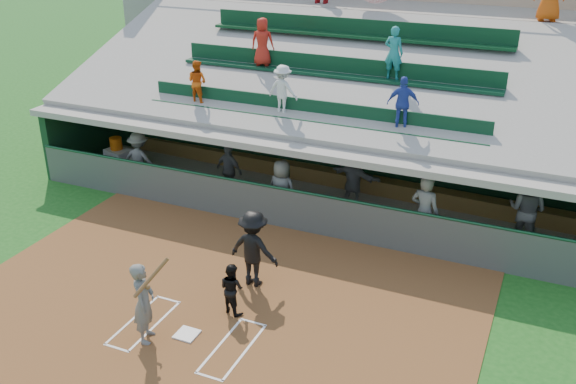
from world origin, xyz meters
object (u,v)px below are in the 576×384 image
at_px(batter_at_plate, 144,302).
at_px(catcher, 232,288).
at_px(white_table, 119,160).
at_px(water_cooler, 116,143).
at_px(home_plate, 187,334).

relative_size(batter_at_plate, catcher, 1.73).
bearing_deg(white_table, batter_at_plate, -34.51).
relative_size(catcher, white_table, 1.42).
height_order(catcher, water_cooler, catcher).
xyz_separation_m(batter_at_plate, white_table, (-5.83, 6.86, -0.49)).
height_order(batter_at_plate, water_cooler, batter_at_plate).
height_order(home_plate, batter_at_plate, batter_at_plate).
bearing_deg(white_table, catcher, -22.67).
relative_size(home_plate, catcher, 0.38).
relative_size(white_table, water_cooler, 2.09).
relative_size(batter_at_plate, water_cooler, 5.13).
bearing_deg(catcher, batter_at_plate, 71.64).
bearing_deg(batter_at_plate, home_plate, 32.98).
height_order(home_plate, white_table, white_table).
bearing_deg(catcher, home_plate, 85.03).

